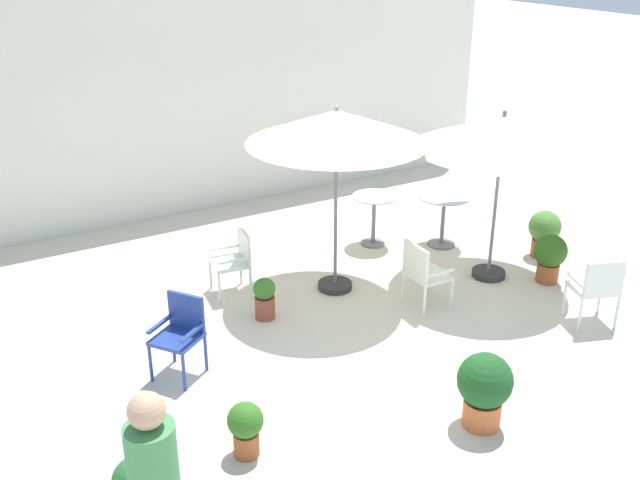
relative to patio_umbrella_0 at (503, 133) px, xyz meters
The scene contains 15 objects.
ground_plane 3.17m from the patio_umbrella_0, behind, with size 60.00×60.00×0.00m, color beige.
villa_facade 5.09m from the patio_umbrella_0, 119.18° to the left, with size 11.45×0.30×3.86m, color white.
patio_umbrella_0 is the anchor object (origin of this frame).
patio_umbrella_1 2.09m from the patio_umbrella_0, 159.33° to the left, with size 2.18×2.18×2.39m.
cafe_table_0 1.82m from the patio_umbrella_0, 84.15° to the left, with size 0.72×0.72×0.76m.
cafe_table_1 2.31m from the patio_umbrella_0, 113.69° to the left, with size 0.64×0.64×0.75m.
patio_chair_0 4.56m from the patio_umbrella_0, behind, with size 0.61×0.61×0.86m.
patio_chair_1 2.15m from the patio_umbrella_0, 84.21° to the right, with size 0.61×0.57×0.86m.
patio_chair_2 3.65m from the patio_umbrella_0, 157.56° to the left, with size 0.50×0.53×0.83m.
patio_chair_3 1.97m from the patio_umbrella_0, behind, with size 0.45×0.50×0.85m.
potted_plant_2 1.92m from the patio_umbrella_0, ahead, with size 0.45×0.45×0.68m.
potted_plant_3 4.88m from the patio_umbrella_0, 159.59° to the right, with size 0.32×0.33×0.53m.
potted_plant_4 3.58m from the patio_umbrella_0, 133.75° to the right, with size 0.52×0.52×0.75m.
potted_plant_5 1.75m from the patio_umbrella_0, 42.58° to the right, with size 0.43×0.43×0.66m.
potted_plant_7 3.54m from the patio_umbrella_0, behind, with size 0.26×0.26×0.52m.
Camera 1 is at (-3.89, -6.10, 4.31)m, focal length 40.98 mm.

